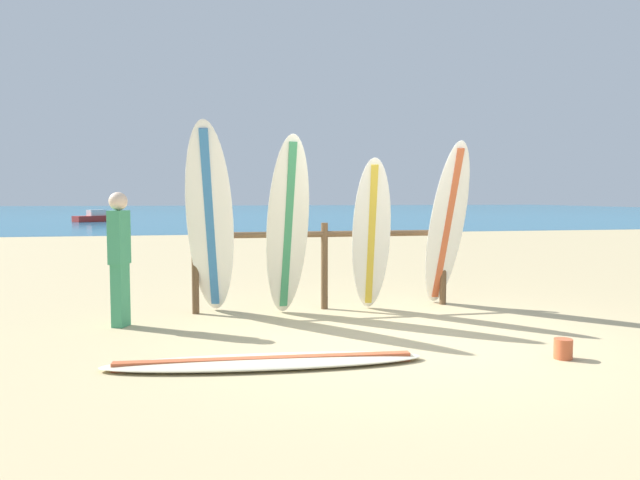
# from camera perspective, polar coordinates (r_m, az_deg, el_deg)

# --- Properties ---
(ground_plane) EXTENTS (120.00, 120.00, 0.00)m
(ground_plane) POSITION_cam_1_polar(r_m,az_deg,el_deg) (6.43, 8.10, -9.32)
(ground_plane) COLOR tan
(ocean_water) EXTENTS (120.00, 80.00, 0.01)m
(ocean_water) POSITION_cam_1_polar(r_m,az_deg,el_deg) (63.94, -9.53, 2.76)
(ocean_water) COLOR #196B93
(ocean_water) RESTS_ON ground
(surfboard_rack) EXTENTS (3.46, 0.09, 1.15)m
(surfboard_rack) POSITION_cam_1_polar(r_m,az_deg,el_deg) (7.90, 0.43, -1.14)
(surfboard_rack) COLOR brown
(surfboard_rack) RESTS_ON ground
(surfboard_leaning_far_left) EXTENTS (0.72, 1.23, 2.37)m
(surfboard_leaning_far_left) POSITION_cam_1_polar(r_m,az_deg,el_deg) (7.38, -10.47, 1.71)
(surfboard_leaning_far_left) COLOR white
(surfboard_leaning_far_left) RESTS_ON ground
(surfboard_leaning_left) EXTENTS (0.59, 0.71, 2.24)m
(surfboard_leaning_left) POSITION_cam_1_polar(r_m,az_deg,el_deg) (7.38, -3.12, 1.27)
(surfboard_leaning_left) COLOR white
(surfboard_leaning_left) RESTS_ON ground
(surfboard_leaning_center_left) EXTENTS (0.64, 0.93, 1.97)m
(surfboard_leaning_center_left) POSITION_cam_1_polar(r_m,az_deg,el_deg) (7.60, 4.92, 0.33)
(surfboard_leaning_center_left) COLOR white
(surfboard_leaning_center_left) RESTS_ON ground
(surfboard_leaning_center) EXTENTS (0.52, 1.01, 2.21)m
(surfboard_leaning_center) POSITION_cam_1_polar(r_m,az_deg,el_deg) (8.10, 12.00, 1.30)
(surfboard_leaning_center) COLOR white
(surfboard_leaning_center) RESTS_ON ground
(surfboard_lying_on_sand) EXTENTS (2.88, 0.71, 0.08)m
(surfboard_lying_on_sand) POSITION_cam_1_polar(r_m,az_deg,el_deg) (5.41, -5.24, -11.49)
(surfboard_lying_on_sand) COLOR beige
(surfboard_lying_on_sand) RESTS_ON ground
(beachgoer_standing) EXTENTS (0.24, 0.29, 1.55)m
(beachgoer_standing) POSITION_cam_1_polar(r_m,az_deg,el_deg) (7.19, -18.63, -1.18)
(beachgoer_standing) COLOR #3F9966
(beachgoer_standing) RESTS_ON ground
(small_boat_offshore) EXTENTS (2.63, 2.31, 0.71)m
(small_boat_offshore) POSITION_cam_1_polar(r_m,az_deg,el_deg) (38.39, -20.60, 2.04)
(small_boat_offshore) COLOR #B22D28
(small_boat_offshore) RESTS_ON ocean_water
(sand_bucket) EXTENTS (0.17, 0.17, 0.19)m
(sand_bucket) POSITION_cam_1_polar(r_m,az_deg,el_deg) (6.02, 22.22, -9.60)
(sand_bucket) COLOR #CC5933
(sand_bucket) RESTS_ON ground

